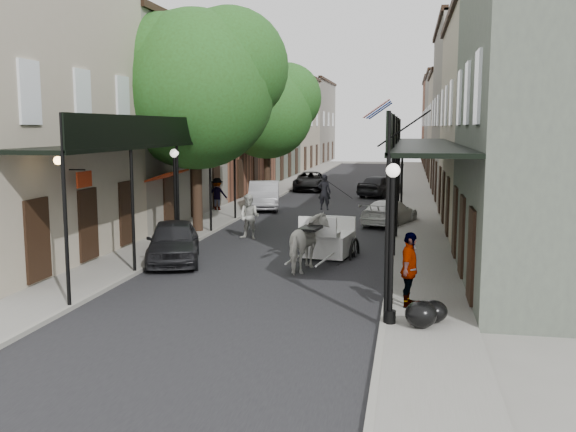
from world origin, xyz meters
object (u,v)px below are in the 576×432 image
at_px(lamppost_left, 175,197).
at_px(pedestrian_sidewalk_right, 409,270).
at_px(car_left_mid, 264,195).
at_px(car_right_far, 380,185).
at_px(pedestrian_sidewalk_left, 217,194).
at_px(carriage, 332,223).
at_px(lamppost_right_near, 391,241).
at_px(horse, 309,243).
at_px(tree_near, 205,83).
at_px(tree_far, 273,108).
at_px(lamppost_right_far, 402,176).
at_px(car_right_near, 389,212).
at_px(car_left_far, 310,181).
at_px(car_left_near, 173,241).
at_px(pedestrian_walking, 249,217).

distance_m(lamppost_left, pedestrian_sidewalk_right, 10.87).
relative_size(car_left_mid, car_right_far, 1.09).
bearing_deg(pedestrian_sidewalk_left, carriage, 125.51).
height_order(lamppost_right_near, car_left_mid, lamppost_right_near).
bearing_deg(pedestrian_sidewalk_left, horse, 118.06).
height_order(tree_near, tree_far, tree_near).
height_order(lamppost_right_far, car_right_far, lamppost_right_far).
bearing_deg(lamppost_right_near, car_left_mid, 110.39).
bearing_deg(tree_near, car_right_near, 26.11).
distance_m(lamppost_right_near, car_right_near, 16.07).
bearing_deg(tree_near, car_right_far, 67.43).
height_order(carriage, car_left_mid, carriage).
relative_size(pedestrian_sidewalk_right, car_right_near, 0.47).
relative_size(tree_near, horse, 4.47).
relative_size(pedestrian_sidewalk_left, car_left_far, 0.36).
relative_size(lamppost_right_near, car_right_near, 0.90).
xyz_separation_m(pedestrian_sidewalk_right, car_left_mid, (-8.13, 19.27, -0.29)).
relative_size(lamppost_left, car_left_mid, 0.78).
distance_m(tree_near, horse, 10.27).
distance_m(tree_far, car_left_far, 7.71).
relative_size(tree_far, car_left_near, 2.01).
distance_m(tree_near, pedestrian_sidewalk_right, 14.85).
height_order(horse, pedestrian_walking, pedestrian_walking).
relative_size(car_left_far, car_right_near, 1.20).
relative_size(lamppost_left, pedestrian_sidewalk_left, 2.11).
distance_m(carriage, car_left_near, 5.72).
height_order(lamppost_left, car_right_near, lamppost_left).
height_order(lamppost_right_far, car_left_far, lamppost_right_far).
relative_size(lamppost_left, car_left_far, 0.75).
distance_m(horse, car_left_far, 26.40).
bearing_deg(pedestrian_sidewalk_right, tree_far, 28.82).
relative_size(car_right_near, car_right_far, 0.94).
bearing_deg(lamppost_left, car_left_near, -72.05).
bearing_deg(lamppost_left, lamppost_right_near, -44.29).
bearing_deg(car_right_near, car_left_near, 74.59).
xyz_separation_m(lamppost_right_far, car_left_mid, (-7.70, 0.72, -1.26)).
bearing_deg(tree_near, carriage, -32.70).
relative_size(tree_near, pedestrian_sidewalk_right, 5.03).
distance_m(lamppost_right_near, pedestrian_sidewalk_right, 1.80).
bearing_deg(pedestrian_walking, lamppost_left, -112.55).
distance_m(carriage, car_right_far, 20.18).
height_order(lamppost_right_far, carriage, lamppost_right_far).
height_order(tree_near, car_left_mid, tree_near).
distance_m(horse, carriage, 2.85).
distance_m(pedestrian_sidewalk_right, car_left_far, 31.05).
relative_size(tree_near, pedestrian_walking, 5.13).
bearing_deg(car_right_near, car_left_mid, -13.47).
relative_size(pedestrian_sidewalk_left, car_right_near, 0.43).
bearing_deg(car_right_near, lamppost_right_near, 111.57).
distance_m(tree_far, lamppost_right_far, 11.05).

